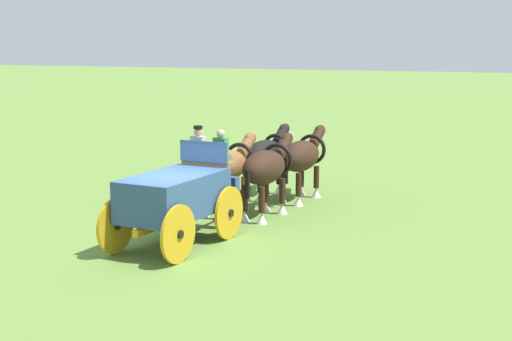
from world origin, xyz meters
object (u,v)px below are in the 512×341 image
(show_wagon, at_px, (178,195))
(draft_horse_lead_off, at_px, (302,157))
(draft_horse_rear_off, at_px, (266,169))
(draft_horse_rear_near, at_px, (227,167))
(draft_horse_lead_near, at_px, (266,155))

(show_wagon, distance_m, draft_horse_lead_off, 6.31)
(show_wagon, relative_size, draft_horse_rear_off, 2.00)
(show_wagon, height_order, draft_horse_rear_near, show_wagon)
(draft_horse_rear_near, distance_m, draft_horse_lead_near, 2.62)
(draft_horse_lead_off, bearing_deg, show_wagon, 170.36)
(draft_horse_rear_near, bearing_deg, draft_horse_lead_near, -3.72)
(show_wagon, xyz_separation_m, draft_horse_lead_near, (6.32, 0.24, 0.12))
(draft_horse_rear_off, bearing_deg, draft_horse_rear_near, 86.08)
(show_wagon, xyz_separation_m, draft_horse_rear_off, (3.62, -0.89, 0.16))
(draft_horse_rear_off, xyz_separation_m, draft_horse_lead_near, (2.70, 1.13, -0.04))
(draft_horse_rear_off, height_order, draft_horse_lead_near, draft_horse_rear_off)
(draft_horse_rear_near, bearing_deg, draft_horse_rear_off, -93.92)
(show_wagon, height_order, draft_horse_lead_off, show_wagon)
(draft_horse_rear_off, relative_size, draft_horse_lead_off, 0.96)
(draft_horse_rear_near, distance_m, draft_horse_lead_off, 2.90)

